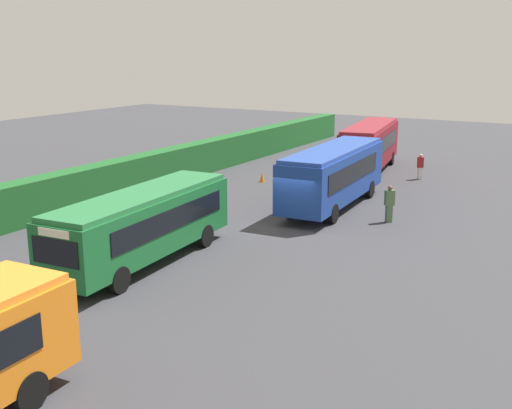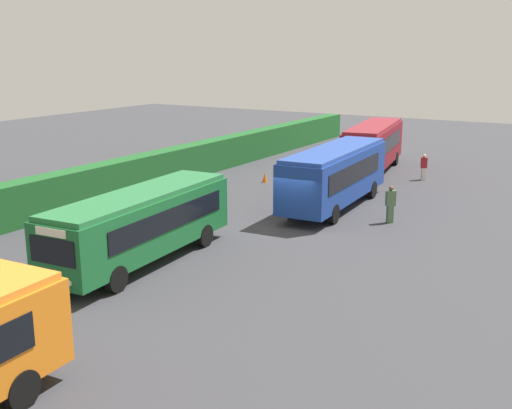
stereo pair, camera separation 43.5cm
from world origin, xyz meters
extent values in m
plane|color=#38383D|center=(0.00, 0.00, 0.00)|extent=(103.05, 103.05, 0.00)
cube|color=black|center=(-15.94, -0.51, 1.96)|extent=(0.14, 1.97, 0.95)
cube|color=silver|center=(-15.94, -0.51, 2.64)|extent=(0.11, 1.32, 0.28)
cylinder|color=black|center=(-17.61, -1.69, 0.50)|extent=(1.01, 0.33, 1.00)
sphere|color=silver|center=(-15.96, 0.16, 0.90)|extent=(0.22, 0.22, 0.22)
sphere|color=silver|center=(-15.89, -1.16, 0.90)|extent=(0.22, 0.22, 0.22)
cube|color=#19602D|center=(-7.78, 2.88, 1.66)|extent=(9.94, 3.06, 2.22)
cube|color=#27723C|center=(-7.78, 2.88, 2.87)|extent=(9.64, 2.85, 0.20)
cube|color=black|center=(-7.40, 1.68, 1.93)|extent=(7.63, 0.54, 0.89)
cube|color=black|center=(-7.56, 4.13, 1.93)|extent=(7.63, 0.54, 0.89)
cube|color=black|center=(-12.69, 2.56, 1.93)|extent=(0.17, 1.99, 0.93)
cube|color=silver|center=(-12.69, 2.56, 2.59)|extent=(0.13, 1.33, 0.28)
cylinder|color=black|center=(-10.74, 1.57, 0.50)|extent=(1.02, 0.34, 1.00)
cylinder|color=black|center=(-10.89, 3.80, 0.50)|extent=(1.02, 0.34, 1.00)
cylinder|color=black|center=(-4.68, 1.97, 0.50)|extent=(1.02, 0.34, 1.00)
cylinder|color=black|center=(-4.82, 4.19, 0.50)|extent=(1.02, 0.34, 1.00)
sphere|color=silver|center=(-12.66, 1.89, 0.90)|extent=(0.22, 0.22, 0.22)
sphere|color=silver|center=(-12.75, 3.23, 0.90)|extent=(0.22, 0.22, 0.22)
cube|color=navy|center=(4.78, -0.08, 1.83)|extent=(10.33, 3.09, 2.55)
cube|color=#2747A0|center=(4.78, -0.08, 3.20)|extent=(10.01, 2.87, 0.20)
cube|color=black|center=(4.41, 1.19, 2.13)|extent=(7.95, 0.47, 1.02)
cube|color=black|center=(4.55, -1.38, 2.13)|extent=(7.95, 0.47, 1.02)
cube|color=black|center=(9.89, 0.20, 2.13)|extent=(0.15, 2.08, 1.07)
cube|color=silver|center=(9.89, 0.20, 2.92)|extent=(0.12, 1.40, 0.28)
cylinder|color=black|center=(7.88, 1.26, 0.50)|extent=(1.01, 0.33, 1.00)
cylinder|color=black|center=(8.00, -1.07, 0.50)|extent=(1.01, 0.33, 1.00)
cylinder|color=black|center=(1.56, 0.92, 0.50)|extent=(1.01, 0.33, 1.00)
cylinder|color=black|center=(1.68, -1.42, 0.50)|extent=(1.01, 0.33, 1.00)
sphere|color=silver|center=(9.87, 0.90, 0.90)|extent=(0.22, 0.22, 0.22)
sphere|color=silver|center=(9.94, -0.50, 0.90)|extent=(0.22, 0.22, 0.22)
cube|color=maroon|center=(15.84, 1.85, 1.85)|extent=(10.29, 4.04, 2.59)
cube|color=maroon|center=(15.84, 1.85, 3.24)|extent=(9.96, 3.80, 0.20)
cube|color=black|center=(15.34, 3.02, 2.16)|extent=(7.72, 1.30, 1.04)
cube|color=black|center=(15.74, 0.58, 2.16)|extent=(7.72, 1.30, 1.04)
cube|color=black|center=(20.80, 2.66, 2.16)|extent=(0.36, 1.99, 1.09)
cube|color=silver|center=(20.80, 2.66, 2.96)|extent=(0.26, 1.34, 0.28)
cylinder|color=black|center=(18.73, 3.46, 0.50)|extent=(1.03, 0.44, 1.00)
cylinder|color=black|center=(19.09, 1.24, 0.50)|extent=(1.03, 0.44, 1.00)
cylinder|color=black|center=(12.59, 2.45, 0.50)|extent=(1.03, 0.44, 1.00)
cylinder|color=black|center=(12.95, 0.24, 0.50)|extent=(1.03, 0.44, 1.00)
sphere|color=silver|center=(20.71, 3.33, 0.90)|extent=(0.22, 0.22, 0.22)
sphere|color=silver|center=(20.93, 2.00, 0.90)|extent=(0.22, 0.22, 0.22)
cube|color=#4C6B47|center=(3.31, -3.77, 0.44)|extent=(0.38, 0.39, 0.88)
cube|color=#4C6B47|center=(3.31, -3.77, 1.27)|extent=(0.51, 0.53, 0.77)
sphere|color=brown|center=(3.31, -3.77, 1.77)|extent=(0.24, 0.24, 0.24)
cube|color=maroon|center=(7.03, 2.04, 0.42)|extent=(0.39, 0.36, 0.83)
cube|color=black|center=(7.03, 2.04, 1.20)|extent=(0.56, 0.45, 0.73)
sphere|color=brown|center=(7.03, 2.04, 1.67)|extent=(0.23, 0.23, 0.23)
cube|color=silver|center=(14.75, -2.13, 0.40)|extent=(0.33, 0.33, 0.80)
cube|color=maroon|center=(14.75, -2.13, 1.15)|extent=(0.41, 0.46, 0.70)
sphere|color=beige|center=(14.75, -2.13, 1.61)|extent=(0.22, 0.22, 0.22)
cube|color=#1D5724|center=(0.00, 11.91, 1.09)|extent=(63.52, 1.35, 2.17)
cone|color=orange|center=(8.72, 6.60, 0.30)|extent=(0.36, 0.36, 0.60)
camera|label=1|loc=(-26.87, -13.31, 8.58)|focal=44.51mm
camera|label=2|loc=(-26.65, -13.69, 8.58)|focal=44.51mm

